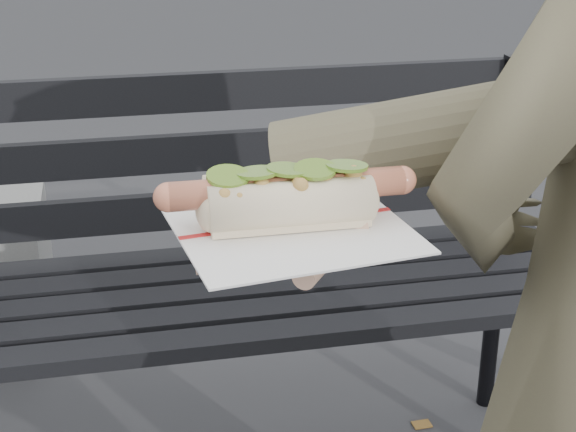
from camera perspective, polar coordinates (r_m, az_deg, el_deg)
park_bench at (r=1.81m, az=-4.82°, el=-2.51°), size 1.50×0.44×0.88m
held_hotdog at (r=0.84m, az=12.01°, el=4.53°), size 0.62×0.30×0.20m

